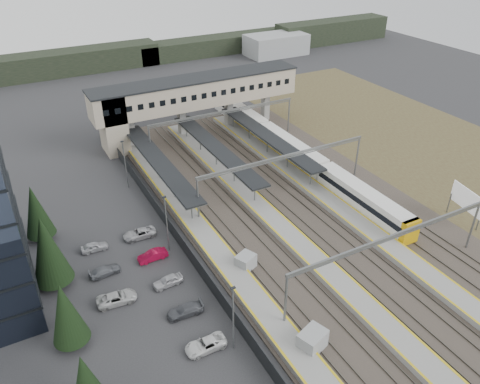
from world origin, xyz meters
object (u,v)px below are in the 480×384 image
footbridge (184,97)px  train (292,150)px  relay_cabin_far (246,262)px  relay_cabin_near (312,341)px  billboard (467,201)px

footbridge → train: (12.30, -18.24, -6.01)m
footbridge → train: size_ratio=0.72×
footbridge → train: bearing=-56.0°
relay_cabin_far → footbridge: size_ratio=0.07×
relay_cabin_near → relay_cabin_far: bearing=89.5°
footbridge → billboard: bearing=-63.2°
relay_cabin_far → footbridge: (8.83, 39.99, 6.90)m
footbridge → billboard: (22.94, -45.38, -4.51)m
relay_cabin_far → billboard: (31.77, -5.39, 2.40)m
relay_cabin_far → footbridge: footbridge is taller
footbridge → train: 22.81m
relay_cabin_near → relay_cabin_far: 13.85m
relay_cabin_far → billboard: size_ratio=0.47×
train → footbridge: bearing=124.0°
relay_cabin_near → footbridge: 54.99m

